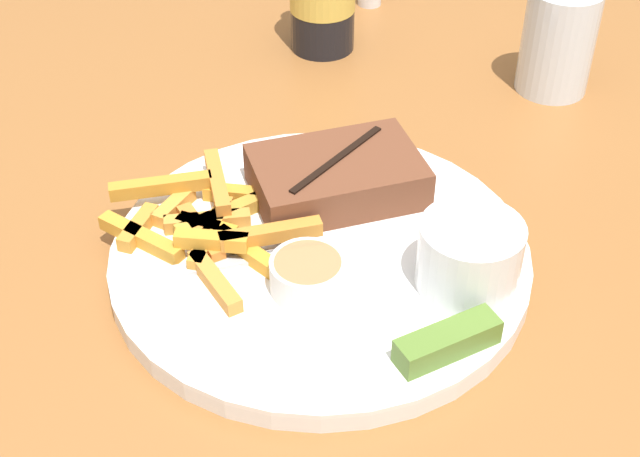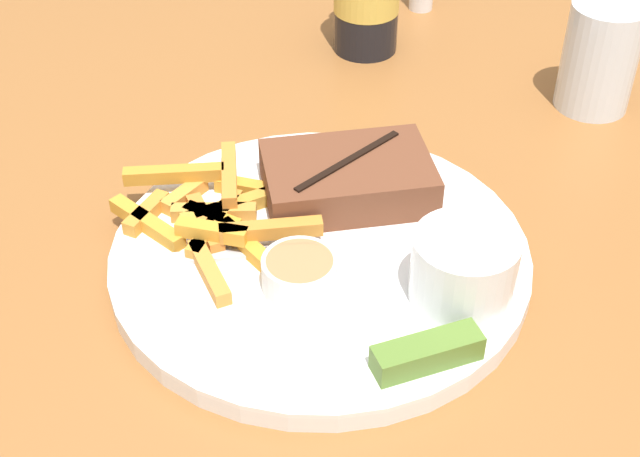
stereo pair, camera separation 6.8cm
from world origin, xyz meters
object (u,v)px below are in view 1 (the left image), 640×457
(coleslaw_cup, at_px, (470,252))
(pickle_spear, at_px, (448,341))
(steak_portion, at_px, (336,177))
(dipping_sauce_cup, at_px, (314,275))
(dinner_plate, at_px, (320,257))
(drinking_glass, at_px, (558,41))
(fork_utensil, at_px, (209,266))

(coleslaw_cup, relative_size, pickle_spear, 1.05)
(steak_portion, distance_m, dipping_sauce_cup, 0.12)
(dinner_plate, relative_size, steak_portion, 2.00)
(coleslaw_cup, relative_size, drinking_glass, 0.71)
(fork_utensil, height_order, drinking_glass, drinking_glass)
(coleslaw_cup, distance_m, drinking_glass, 0.34)
(dinner_plate, height_order, fork_utensil, fork_utensil)
(steak_portion, bearing_deg, fork_utensil, -125.25)
(pickle_spear, distance_m, drinking_glass, 0.41)
(steak_portion, height_order, dipping_sauce_cup, steak_portion)
(dipping_sauce_cup, bearing_deg, fork_utensil, 174.26)
(dinner_plate, bearing_deg, coleslaw_cup, -8.78)
(dinner_plate, distance_m, pickle_spear, 0.14)
(dinner_plate, xyz_separation_m, dipping_sauce_cup, (0.00, -0.05, 0.02))
(pickle_spear, bearing_deg, coleslaw_cup, 83.38)
(coleslaw_cup, relative_size, dipping_sauce_cup, 1.36)
(coleslaw_cup, bearing_deg, dipping_sauce_cup, -165.20)
(coleslaw_cup, bearing_deg, drinking_glass, 78.93)
(fork_utensil, distance_m, drinking_glass, 0.44)
(drinking_glass, bearing_deg, fork_utensil, -126.11)
(coleslaw_cup, height_order, drinking_glass, drinking_glass)
(dipping_sauce_cup, relative_size, pickle_spear, 0.77)
(dipping_sauce_cup, height_order, fork_utensil, dipping_sauce_cup)
(dipping_sauce_cup, xyz_separation_m, drinking_glass, (0.17, 0.36, 0.02))
(coleslaw_cup, bearing_deg, dinner_plate, 171.22)
(steak_portion, xyz_separation_m, dipping_sauce_cup, (0.00, -0.12, -0.00))
(steak_portion, distance_m, drinking_glass, 0.30)
(dinner_plate, distance_m, coleslaw_cup, 0.12)
(steak_portion, relative_size, fork_utensil, 1.30)
(dinner_plate, xyz_separation_m, drinking_glass, (0.18, 0.31, 0.04))
(fork_utensil, bearing_deg, drinking_glass, 27.89)
(steak_portion, height_order, drinking_glass, drinking_glass)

